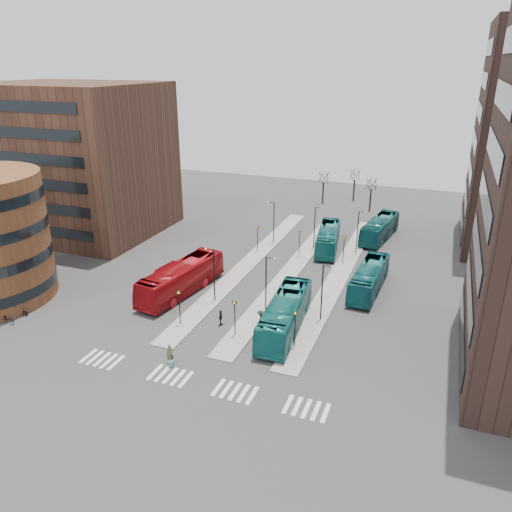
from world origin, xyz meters
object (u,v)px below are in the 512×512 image
(teal_bus_d, at_px, (380,228))
(commuter_c, at_px, (260,319))
(teal_bus_c, at_px, (369,278))
(teal_bus_b, at_px, (328,238))
(bicycle_far, at_px, (23,311))
(teal_bus_a, at_px, (285,314))
(commuter_b, at_px, (221,318))
(bicycle_mid, at_px, (22,311))
(bicycle_near, at_px, (8,319))
(commuter_a, at_px, (166,294))
(red_bus, at_px, (181,278))
(suitcase, at_px, (171,364))
(traveller, at_px, (170,354))

(teal_bus_d, xyz_separation_m, commuter_c, (-7.40, -31.14, -0.74))
(teal_bus_c, relative_size, teal_bus_d, 0.97)
(teal_bus_b, relative_size, bicycle_far, 7.10)
(bicycle_far, bearing_deg, teal_bus_a, -58.39)
(teal_bus_d, relative_size, bicycle_far, 7.23)
(commuter_b, bearing_deg, teal_bus_d, -35.78)
(commuter_c, xyz_separation_m, bicycle_mid, (-24.25, -6.70, -0.44))
(teal_bus_a, height_order, teal_bus_b, teal_bus_a)
(bicycle_near, bearing_deg, commuter_a, -43.97)
(bicycle_far, bearing_deg, teal_bus_c, -42.85)
(teal_bus_b, relative_size, bicycle_near, 6.13)
(red_bus, xyz_separation_m, teal_bus_c, (19.93, 8.27, -0.25))
(commuter_c, height_order, bicycle_mid, commuter_c)
(teal_bus_a, height_order, bicycle_mid, teal_bus_a)
(bicycle_near, height_order, bicycle_far, bicycle_near)
(commuter_c, bearing_deg, teal_bus_d, 162.78)
(suitcase, bearing_deg, commuter_c, 47.51)
(teal_bus_a, bearing_deg, teal_bus_c, 58.44)
(teal_bus_b, height_order, commuter_b, teal_bus_b)
(suitcase, height_order, red_bus, red_bus)
(teal_bus_c, bearing_deg, red_bus, -154.56)
(bicycle_near, bearing_deg, commuter_b, -62.52)
(red_bus, distance_m, commuter_a, 2.82)
(bicycle_mid, bearing_deg, commuter_a, -64.78)
(commuter_b, distance_m, bicycle_near, 21.70)
(suitcase, height_order, teal_bus_d, teal_bus_d)
(bicycle_mid, xyz_separation_m, bicycle_far, (0.00, 0.13, -0.03))
(traveller, relative_size, bicycle_near, 0.96)
(teal_bus_c, height_order, bicycle_mid, teal_bus_c)
(teal_bus_a, bearing_deg, traveller, -134.12)
(traveller, xyz_separation_m, bicycle_far, (-19.08, 2.32, -0.48))
(teal_bus_c, height_order, bicycle_near, teal_bus_c)
(traveller, bearing_deg, bicycle_mid, 141.13)
(bicycle_far, bearing_deg, teal_bus_d, -22.73)
(red_bus, bearing_deg, commuter_c, -11.98)
(teal_bus_b, xyz_separation_m, commuter_b, (-5.06, -25.21, -0.78))
(bicycle_far, bearing_deg, traveller, -79.67)
(bicycle_mid, bearing_deg, suitcase, -105.76)
(commuter_c, distance_m, bicycle_near, 25.71)
(traveller, bearing_deg, suitcase, -87.31)
(teal_bus_b, distance_m, bicycle_mid, 39.98)
(teal_bus_b, height_order, commuter_c, teal_bus_b)
(suitcase, distance_m, bicycle_near, 19.43)
(teal_bus_d, distance_m, bicycle_mid, 49.34)
(red_bus, height_order, commuter_c, red_bus)
(suitcase, relative_size, commuter_b, 0.35)
(suitcase, bearing_deg, teal_bus_a, 37.53)
(suitcase, bearing_deg, bicycle_mid, 156.95)
(commuter_a, bearing_deg, red_bus, -107.42)
(commuter_b, xyz_separation_m, commuter_c, (3.86, 1.09, 0.08))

